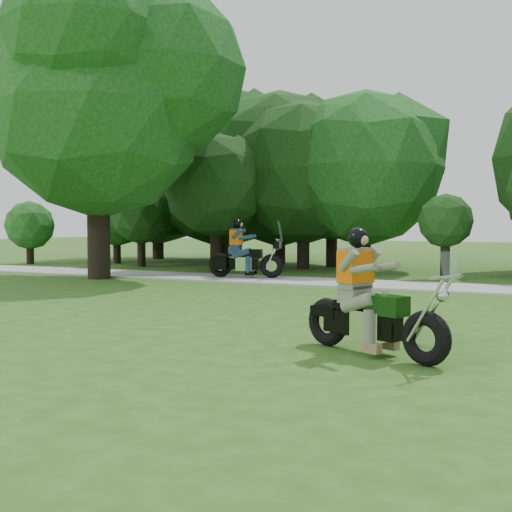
% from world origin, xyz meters
% --- Properties ---
extents(ground, '(100.00, 100.00, 0.00)m').
position_xyz_m(ground, '(0.00, 0.00, 0.00)').
color(ground, '#274D16').
rests_on(ground, ground).
extents(walkway, '(60.00, 2.20, 0.06)m').
position_xyz_m(walkway, '(0.00, 8.00, 0.03)').
color(walkway, '#A0A09B').
rests_on(walkway, ground).
extents(tree_line, '(39.10, 11.60, 7.85)m').
position_xyz_m(tree_line, '(0.42, 14.62, 3.76)').
color(tree_line, black).
rests_on(tree_line, ground).
extents(big_tree_west, '(8.64, 6.56, 9.96)m').
position_xyz_m(big_tree_west, '(-10.54, 6.85, 5.76)').
color(big_tree_west, black).
rests_on(big_tree_west, ground).
extents(chopper_motorcycle, '(2.19, 1.30, 1.63)m').
position_xyz_m(chopper_motorcycle, '(-0.11, -0.85, 0.60)').
color(chopper_motorcycle, black).
rests_on(chopper_motorcycle, ground).
extents(touring_motorcycle, '(2.27, 1.03, 1.75)m').
position_xyz_m(touring_motorcycle, '(-6.50, 8.12, 0.69)').
color(touring_motorcycle, black).
rests_on(touring_motorcycle, walkway).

